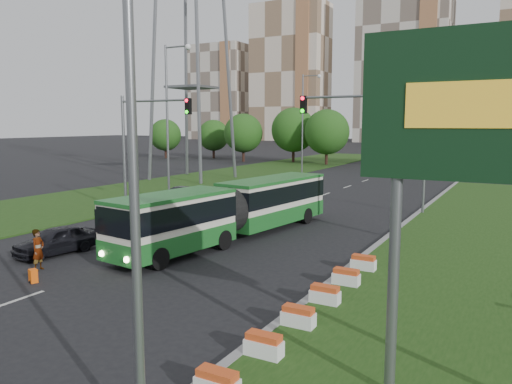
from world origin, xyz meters
The scene contains 17 objects.
ground centered at (0.00, 0.00, 0.00)m, with size 360.00×360.00×0.00m, color black.
median_kerb centered at (6.05, 8.00, 0.09)m, with size 0.30×60.00×0.18m, color gray.
left_verge centered at (-18.00, 25.00, 0.05)m, with size 12.00×110.00×0.10m, color #1C3E11.
lane_markings centered at (-3.00, 20.00, 0.00)m, with size 0.20×100.00×0.01m, color #B7B6AF, non-canonical shape.
flower_planters centered at (6.70, -2.50, 0.45)m, with size 1.10×11.50×0.60m, color white, non-canonical shape.
traffic_mast_median centered at (4.78, 10.00, 5.35)m, with size 5.76×0.32×8.00m.
traffic_mast_left centered at (-10.38, 9.00, 5.35)m, with size 5.76×0.32×8.00m.
street_lamps centered at (-3.00, 10.00, 6.00)m, with size 36.00×60.00×12.00m, color slate, non-canonical shape.
tree_line centered at (10.00, 55.00, 4.50)m, with size 120.00×8.00×9.00m, color #1E4B14, non-canonical shape.
apartment_tower_west centered at (-65.00, 150.00, 24.00)m, with size 26.00×15.00×48.00m, color beige.
apartment_tower_cwest centered at (-25.00, 150.00, 26.00)m, with size 28.00×15.00×52.00m, color beige.
midrise_west centered at (-95.00, 150.00, 18.00)m, with size 22.00×14.00×36.00m, color beige.
articulated_bus centered at (-1.35, 5.73, 1.57)m, with size 2.42×15.53×2.56m.
car_left_near centered at (-6.96, -1.03, 0.67)m, with size 1.58×3.92×1.34m, color black.
car_left_far centered at (-9.09, 11.61, 0.81)m, with size 1.70×4.89×1.61m, color black.
pedestrian centered at (-5.42, -3.18, 0.88)m, with size 0.64×0.42×1.76m, color gray.
shopping_trolley centered at (-4.18, -4.41, 0.26)m, with size 0.31×0.33×0.53m.
Camera 1 is at (12.43, -16.65, 6.14)m, focal length 35.00 mm.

